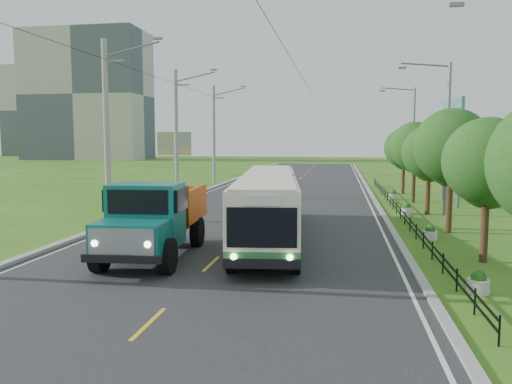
% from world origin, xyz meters
% --- Properties ---
extents(ground, '(240.00, 240.00, 0.00)m').
position_xyz_m(ground, '(0.00, 0.00, 0.00)').
color(ground, '#306016').
rests_on(ground, ground).
extents(road, '(14.00, 120.00, 0.02)m').
position_xyz_m(road, '(0.00, 20.00, 0.01)').
color(road, '#28282B').
rests_on(road, ground).
extents(curb_left, '(0.40, 120.00, 0.15)m').
position_xyz_m(curb_left, '(-7.20, 20.00, 0.07)').
color(curb_left, '#9E9E99').
rests_on(curb_left, ground).
extents(curb_right, '(0.30, 120.00, 0.10)m').
position_xyz_m(curb_right, '(7.15, 20.00, 0.05)').
color(curb_right, '#9E9E99').
rests_on(curb_right, ground).
extents(edge_line_left, '(0.12, 120.00, 0.00)m').
position_xyz_m(edge_line_left, '(-6.65, 20.00, 0.02)').
color(edge_line_left, silver).
rests_on(edge_line_left, road).
extents(edge_line_right, '(0.12, 120.00, 0.00)m').
position_xyz_m(edge_line_right, '(6.65, 20.00, 0.02)').
color(edge_line_right, silver).
rests_on(edge_line_right, road).
extents(centre_dash, '(0.12, 2.20, 0.00)m').
position_xyz_m(centre_dash, '(0.00, 0.00, 0.02)').
color(centre_dash, yellow).
rests_on(centre_dash, road).
extents(railing_right, '(0.04, 40.00, 0.60)m').
position_xyz_m(railing_right, '(8.00, 14.00, 0.30)').
color(railing_right, black).
rests_on(railing_right, ground).
extents(pole_near, '(3.51, 0.32, 10.00)m').
position_xyz_m(pole_near, '(-8.26, 9.00, 5.09)').
color(pole_near, gray).
rests_on(pole_near, ground).
extents(pole_mid, '(3.51, 0.32, 10.00)m').
position_xyz_m(pole_mid, '(-8.26, 21.00, 5.09)').
color(pole_mid, gray).
rests_on(pole_mid, ground).
extents(pole_far, '(3.51, 0.32, 10.00)m').
position_xyz_m(pole_far, '(-8.26, 33.00, 5.09)').
color(pole_far, gray).
rests_on(pole_far, ground).
extents(tree_second, '(3.18, 3.26, 5.30)m').
position_xyz_m(tree_second, '(9.86, 2.14, 3.52)').
color(tree_second, '#382314').
rests_on(tree_second, ground).
extents(tree_third, '(3.60, 3.62, 6.00)m').
position_xyz_m(tree_third, '(9.86, 8.14, 3.99)').
color(tree_third, '#382314').
rests_on(tree_third, ground).
extents(tree_fourth, '(3.24, 3.31, 5.40)m').
position_xyz_m(tree_fourth, '(9.86, 14.14, 3.59)').
color(tree_fourth, '#382314').
rests_on(tree_fourth, ground).
extents(tree_fifth, '(3.48, 3.52, 5.80)m').
position_xyz_m(tree_fifth, '(9.86, 20.14, 3.85)').
color(tree_fifth, '#382314').
rests_on(tree_fifth, ground).
extents(tree_back, '(3.30, 3.36, 5.50)m').
position_xyz_m(tree_back, '(9.86, 26.14, 3.65)').
color(tree_back, '#382314').
rests_on(tree_back, ground).
extents(streetlight_mid, '(3.02, 0.20, 9.07)m').
position_xyz_m(streetlight_mid, '(10.64, 14.00, 4.90)').
color(streetlight_mid, slate).
rests_on(streetlight_mid, ground).
extents(streetlight_far, '(3.02, 0.20, 9.07)m').
position_xyz_m(streetlight_far, '(10.64, 28.00, 4.90)').
color(streetlight_far, slate).
rests_on(streetlight_far, ground).
extents(planter_front, '(0.64, 0.64, 0.67)m').
position_xyz_m(planter_front, '(8.60, -2.00, 0.29)').
color(planter_front, silver).
rests_on(planter_front, ground).
extents(planter_near, '(0.64, 0.64, 0.67)m').
position_xyz_m(planter_near, '(8.60, 6.00, 0.29)').
color(planter_near, silver).
rests_on(planter_near, ground).
extents(planter_mid, '(0.64, 0.64, 0.67)m').
position_xyz_m(planter_mid, '(8.60, 14.00, 0.29)').
color(planter_mid, silver).
rests_on(planter_mid, ground).
extents(planter_far, '(0.64, 0.64, 0.67)m').
position_xyz_m(planter_far, '(8.60, 22.00, 0.29)').
color(planter_far, silver).
rests_on(planter_far, ground).
extents(billboard_left, '(3.00, 0.20, 5.20)m').
position_xyz_m(billboard_left, '(-9.50, 24.00, 3.87)').
color(billboard_left, slate).
rests_on(billboard_left, ground).
extents(billboard_right, '(0.24, 6.00, 7.30)m').
position_xyz_m(billboard_right, '(12.30, 20.00, 5.34)').
color(billboard_right, slate).
rests_on(billboard_right, ground).
extents(apartment_near, '(28.00, 14.00, 30.00)m').
position_xyz_m(apartment_near, '(-55.00, 95.00, 15.00)').
color(apartment_near, '#B7B2A3').
rests_on(apartment_near, ground).
extents(apartment_far, '(24.00, 14.00, 26.00)m').
position_xyz_m(apartment_far, '(-80.00, 120.00, 13.00)').
color(apartment_far, '#B7B2A3').
rests_on(apartment_far, ground).
extents(bus, '(4.08, 15.12, 2.89)m').
position_xyz_m(bus, '(1.36, 5.15, 1.74)').
color(bus, '#2D7136').
rests_on(bus, ground).
extents(dump_truck, '(3.09, 7.09, 2.91)m').
position_xyz_m(dump_truck, '(-2.41, 0.76, 1.65)').
color(dump_truck, '#116B65').
rests_on(dump_truck, ground).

